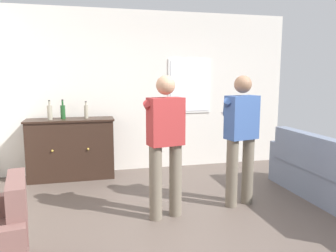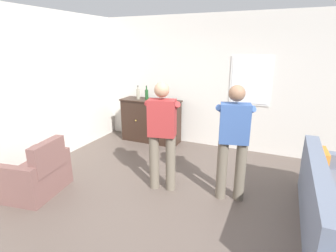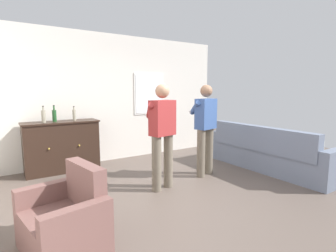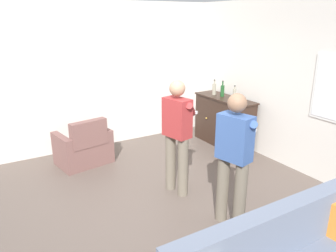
% 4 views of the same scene
% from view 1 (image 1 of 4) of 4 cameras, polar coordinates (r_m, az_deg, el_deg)
% --- Properties ---
extents(ground, '(10.40, 10.40, 0.00)m').
position_cam_1_polar(ground, '(3.73, 4.49, -17.95)').
color(ground, brown).
extents(wall_back_with_window, '(5.20, 0.15, 2.80)m').
position_cam_1_polar(wall_back_with_window, '(5.93, -3.26, 6.04)').
color(wall_back_with_window, silver).
rests_on(wall_back_with_window, ground).
extents(sideboard_cabinet, '(1.39, 0.49, 0.99)m').
position_cam_1_polar(sideboard_cabinet, '(5.60, -16.49, -3.82)').
color(sideboard_cabinet, black).
rests_on(sideboard_cabinet, ground).
extents(bottle_wine_green, '(0.08, 0.08, 0.32)m').
position_cam_1_polar(bottle_wine_green, '(5.52, -17.83, 2.41)').
color(bottle_wine_green, '#1E4C23').
rests_on(bottle_wine_green, sideboard_cabinet).
extents(bottle_liquor_amber, '(0.08, 0.08, 0.31)m').
position_cam_1_polar(bottle_liquor_amber, '(5.48, -19.90, 2.28)').
color(bottle_liquor_amber, gray).
rests_on(bottle_liquor_amber, sideboard_cabinet).
extents(bottle_spirits_clear, '(0.06, 0.06, 0.28)m').
position_cam_1_polar(bottle_spirits_clear, '(5.50, -14.07, 2.48)').
color(bottle_spirits_clear, gray).
rests_on(bottle_spirits_clear, sideboard_cabinet).
extents(person_standing_left, '(0.55, 0.51, 1.68)m').
position_cam_1_polar(person_standing_left, '(3.80, -0.48, -2.44)').
color(person_standing_left, '#6B6051').
rests_on(person_standing_left, ground).
extents(person_standing_right, '(0.54, 0.51, 1.68)m').
position_cam_1_polar(person_standing_right, '(4.28, 12.53, -1.39)').
color(person_standing_right, '#6B6051').
rests_on(person_standing_right, ground).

